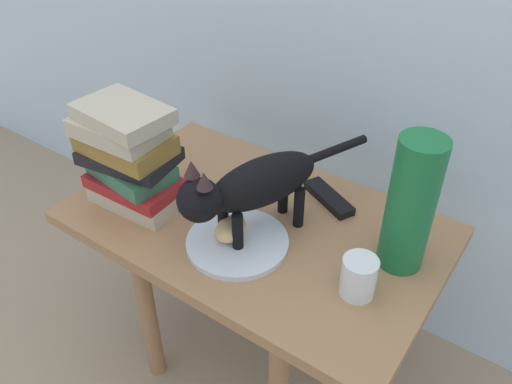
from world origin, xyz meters
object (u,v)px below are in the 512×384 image
at_px(side_table, 256,242).
at_px(bread_roll, 232,229).
at_px(book_stack, 129,157).
at_px(plate, 237,242).
at_px(candle_jar, 358,279).
at_px(tv_remote, 329,198).
at_px(green_vase, 411,205).
at_px(cat, 252,186).

relative_size(side_table, bread_roll, 10.55).
bearing_deg(book_stack, plate, 3.06).
height_order(book_stack, candle_jar, book_stack).
bearing_deg(tv_remote, green_vase, 2.07).
bearing_deg(plate, side_table, 99.45).
distance_m(green_vase, candle_jar, 0.17).
bearing_deg(tv_remote, side_table, -97.33).
distance_m(side_table, tv_remote, 0.20).
distance_m(plate, cat, 0.13).
relative_size(cat, candle_jar, 5.32).
bearing_deg(plate, book_stack, -176.94).
bearing_deg(cat, plate, -97.18).
xyz_separation_m(bread_roll, book_stack, (-0.28, -0.01, 0.09)).
distance_m(book_stack, green_vase, 0.62).
bearing_deg(tv_remote, cat, -86.12).
height_order(candle_jar, tv_remote, candle_jar).
distance_m(plate, tv_remote, 0.27).
xyz_separation_m(side_table, bread_roll, (0.00, -0.09, 0.11)).
height_order(cat, tv_remote, cat).
distance_m(bread_roll, green_vase, 0.37).
bearing_deg(side_table, green_vase, 10.99).
relative_size(cat, green_vase, 1.53).
bearing_deg(side_table, tv_remote, 56.90).
bearing_deg(green_vase, side_table, -169.01).
xyz_separation_m(plate, bread_roll, (-0.01, -0.00, 0.03)).
relative_size(bread_roll, green_vase, 0.27).
height_order(side_table, candle_jar, candle_jar).
bearing_deg(bread_roll, side_table, 91.31).
bearing_deg(green_vase, tv_remote, 156.30).
bearing_deg(candle_jar, bread_roll, -174.86).
height_order(plate, candle_jar, candle_jar).
distance_m(plate, bread_roll, 0.03).
distance_m(cat, candle_jar, 0.28).
xyz_separation_m(plate, cat, (0.01, 0.05, 0.13)).
bearing_deg(tv_remote, bread_roll, -86.05).
distance_m(bread_roll, book_stack, 0.29).
bearing_deg(book_stack, green_vase, 15.91).
xyz_separation_m(side_table, book_stack, (-0.28, -0.11, 0.20)).
bearing_deg(side_table, cat, -65.13).
relative_size(side_table, green_vase, 2.86).
distance_m(candle_jar, tv_remote, 0.29).
relative_size(cat, tv_remote, 3.02).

